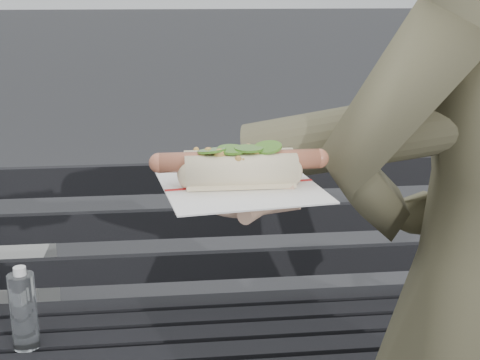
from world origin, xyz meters
name	(u,v)px	position (x,y,z in m)	size (l,w,h in m)	color
park_bench	(230,302)	(0.07, 0.81, 0.52)	(1.50, 0.44, 0.88)	black
held_hotdog	(378,139)	(0.20, 0.07, 1.13)	(0.63, 0.31, 0.20)	brown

